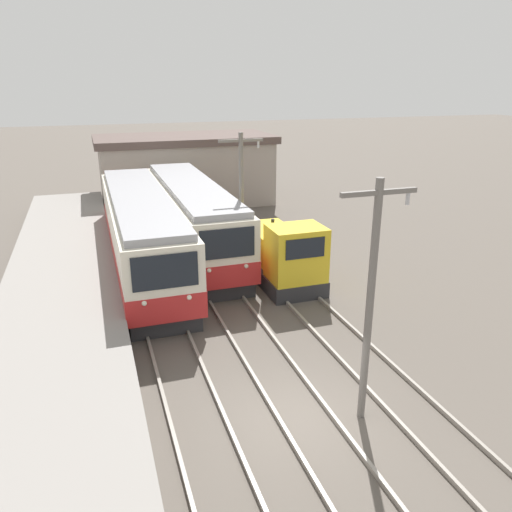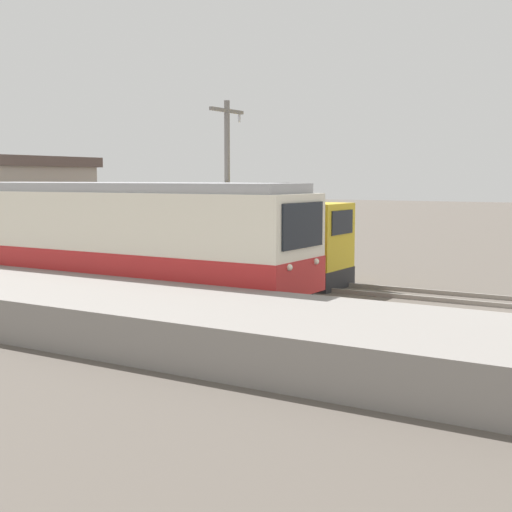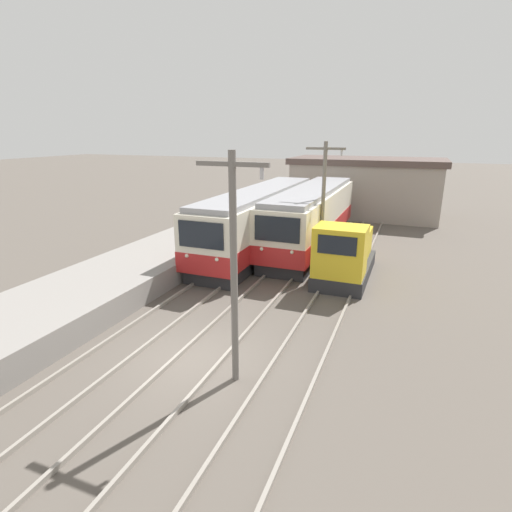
{
  "view_description": "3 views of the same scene",
  "coord_description": "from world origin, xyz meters",
  "px_view_note": "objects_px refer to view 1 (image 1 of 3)",
  "views": [
    {
      "loc": [
        -4.66,
        -10.42,
        8.71
      ],
      "look_at": [
        1.36,
        7.55,
        2.0
      ],
      "focal_mm": 35.0,
      "sensor_mm": 36.0,
      "label": 1
    },
    {
      "loc": [
        -19.4,
        -3.45,
        3.87
      ],
      "look_at": [
        0.24,
        8.53,
        1.36
      ],
      "focal_mm": 50.0,
      "sensor_mm": 36.0,
      "label": 2
    },
    {
      "loc": [
        6.02,
        -9.79,
        6.98
      ],
      "look_at": [
        -0.71,
        7.25,
        1.31
      ],
      "focal_mm": 28.0,
      "sensor_mm": 36.0,
      "label": 3
    }
  ],
  "objects_px": {
    "commuter_train_center": "(193,221)",
    "catenary_mast_mid": "(242,200)",
    "shunting_locomotive": "(282,256)",
    "commuter_train_left": "(142,236)",
    "catenary_mast_near": "(371,296)"
  },
  "relations": [
    {
      "from": "catenary_mast_near",
      "to": "commuter_train_left",
      "type": "bearing_deg",
      "value": 108.03
    },
    {
      "from": "commuter_train_center",
      "to": "catenary_mast_near",
      "type": "bearing_deg",
      "value": -84.27
    },
    {
      "from": "commuter_train_center",
      "to": "catenary_mast_mid",
      "type": "xyz_separation_m",
      "value": [
        1.51,
        -3.93,
        1.88
      ]
    },
    {
      "from": "commuter_train_left",
      "to": "commuter_train_center",
      "type": "distance_m",
      "value": 3.33
    },
    {
      "from": "commuter_train_left",
      "to": "catenary_mast_mid",
      "type": "relative_size",
      "value": 2.27
    },
    {
      "from": "commuter_train_left",
      "to": "shunting_locomotive",
      "type": "bearing_deg",
      "value": -30.37
    },
    {
      "from": "shunting_locomotive",
      "to": "commuter_train_left",
      "type": "bearing_deg",
      "value": 149.63
    },
    {
      "from": "commuter_train_left",
      "to": "catenary_mast_near",
      "type": "xyz_separation_m",
      "value": [
        4.31,
        -13.23,
        1.87
      ]
    },
    {
      "from": "shunting_locomotive",
      "to": "catenary_mast_mid",
      "type": "distance_m",
      "value": 3.1
    },
    {
      "from": "commuter_train_left",
      "to": "shunting_locomotive",
      "type": "height_order",
      "value": "commuter_train_left"
    },
    {
      "from": "commuter_train_left",
      "to": "commuter_train_center",
      "type": "xyz_separation_m",
      "value": [
        2.8,
        1.8,
        -0.0
      ]
    },
    {
      "from": "commuter_train_center",
      "to": "catenary_mast_mid",
      "type": "bearing_deg",
      "value": -69.02
    },
    {
      "from": "shunting_locomotive",
      "to": "catenary_mast_mid",
      "type": "relative_size",
      "value": 0.86
    },
    {
      "from": "commuter_train_left",
      "to": "commuter_train_center",
      "type": "bearing_deg",
      "value": 32.73
    },
    {
      "from": "commuter_train_center",
      "to": "catenary_mast_near",
      "type": "relative_size",
      "value": 2.11
    }
  ]
}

